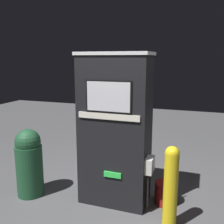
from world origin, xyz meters
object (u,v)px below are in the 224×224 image
object	(u,v)px
squeegee_bucket	(166,193)
gas_pump	(115,130)
safety_bollard	(171,186)
trash_bin	(29,162)

from	to	relation	value
squeegee_bucket	gas_pump	bearing A→B (deg)	-167.95
safety_bollard	gas_pump	bearing A→B (deg)	155.01
gas_pump	safety_bollard	size ratio (longest dim) A/B	2.03
safety_bollard	squeegee_bucket	size ratio (longest dim) A/B	1.51
gas_pump	trash_bin	xyz separation A→B (m)	(-1.18, -0.26, -0.50)
safety_bollard	squeegee_bucket	distance (m)	0.63
safety_bollard	trash_bin	bearing A→B (deg)	176.98
trash_bin	squeegee_bucket	size ratio (longest dim) A/B	1.48
gas_pump	trash_bin	bearing A→B (deg)	-167.63
gas_pump	safety_bollard	distance (m)	0.98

